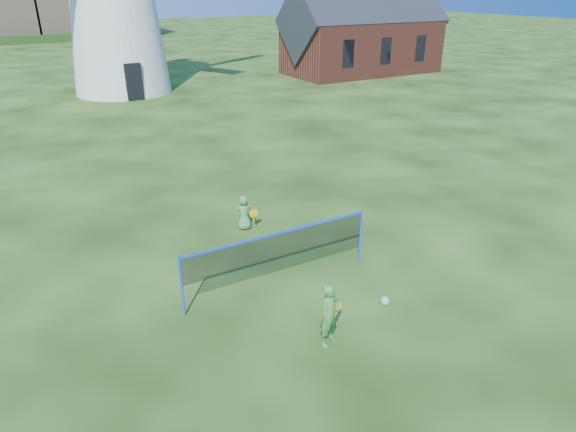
# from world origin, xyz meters

# --- Properties ---
(ground) EXTENTS (220.00, 220.00, 0.00)m
(ground) POSITION_xyz_m (0.00, 0.00, 0.00)
(ground) COLOR black
(ground) RESTS_ON ground
(chapel) EXTENTS (13.30, 6.45, 11.25)m
(chapel) POSITION_xyz_m (21.99, 26.05, 3.16)
(chapel) COLOR brown
(chapel) RESTS_ON ground
(badminton_net) EXTENTS (5.05, 0.05, 1.55)m
(badminton_net) POSITION_xyz_m (-0.51, -0.29, 1.14)
(badminton_net) COLOR blue
(badminton_net) RESTS_ON ground
(player_girl) EXTENTS (0.73, 0.53, 1.45)m
(player_girl) POSITION_xyz_m (-0.65, -2.75, 0.72)
(player_girl) COLOR #3D8836
(player_girl) RESTS_ON ground
(player_boy) EXTENTS (0.67, 0.49, 1.12)m
(player_boy) POSITION_xyz_m (0.15, 3.16, 0.56)
(player_boy) COLOR #459045
(player_boy) RESTS_ON ground
(play_ball) EXTENTS (0.22, 0.22, 0.22)m
(play_ball) POSITION_xyz_m (1.31, -2.24, 0.11)
(play_ball) COLOR green
(play_ball) RESTS_ON ground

